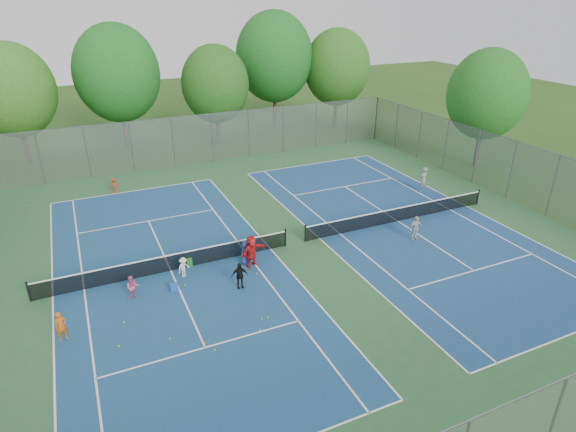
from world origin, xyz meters
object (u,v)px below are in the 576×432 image
(net_right, at_px, (399,215))
(ball_hopper, at_px, (190,262))
(ball_crate, at_px, (174,287))
(net_left, at_px, (170,263))
(instructor, at_px, (423,179))

(net_right, xyz_separation_m, ball_hopper, (-12.99, 0.06, -0.19))
(ball_crate, bearing_deg, net_left, 83.26)
(net_left, bearing_deg, instructor, 10.39)
(net_right, bearing_deg, instructor, 36.64)
(ball_hopper, xyz_separation_m, instructor, (17.57, 3.34, 0.62))
(instructor, bearing_deg, ball_crate, -5.49)
(net_right, distance_m, ball_hopper, 12.99)
(net_left, relative_size, instructor, 7.29)
(net_right, height_order, ball_crate, net_right)
(ball_hopper, bearing_deg, instructor, 10.77)
(net_right, distance_m, instructor, 5.72)
(instructor, bearing_deg, net_left, -10.58)
(net_left, relative_size, net_right, 1.00)
(ball_crate, xyz_separation_m, instructor, (18.79, 5.20, 0.73))
(ball_hopper, height_order, instructor, instructor)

